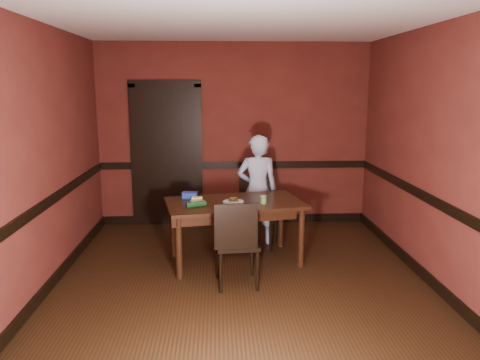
{
  "coord_description": "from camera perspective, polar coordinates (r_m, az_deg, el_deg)",
  "views": [
    {
      "loc": [
        -0.24,
        -4.7,
        2.07
      ],
      "look_at": [
        0.0,
        0.35,
        1.05
      ],
      "focal_mm": 35.0,
      "sensor_mm": 36.0,
      "label": 1
    }
  ],
  "objects": [
    {
      "name": "baseboard_right",
      "position": [
        5.58,
        21.38,
        -10.54
      ],
      "size": [
        0.03,
        4.5,
        0.12
      ],
      "primitive_type": "cube",
      "color": "black",
      "rests_on": "ground"
    },
    {
      "name": "wall_right",
      "position": [
        5.26,
        22.55,
        2.66
      ],
      "size": [
        0.02,
        4.5,
        2.7
      ],
      "primitive_type": "cube",
      "color": "#58211A",
      "rests_on": "ground"
    },
    {
      "name": "food_tub",
      "position": [
        5.66,
        -6.11,
        -1.88
      ],
      "size": [
        0.19,
        0.14,
        0.08
      ],
      "rotation": [
        0.0,
        0.0,
        -0.08
      ],
      "color": "#2540B3",
      "rests_on": "dining_table"
    },
    {
      "name": "dado_back",
      "position": [
        7.04,
        -0.74,
        1.84
      ],
      "size": [
        4.0,
        0.03,
        0.1
      ],
      "primitive_type": "cube",
      "color": "black",
      "rests_on": "ground"
    },
    {
      "name": "chair_near",
      "position": [
        4.93,
        -0.39,
        -7.59
      ],
      "size": [
        0.47,
        0.47,
        0.93
      ],
      "primitive_type": null,
      "rotation": [
        0.0,
        0.0,
        3.23
      ],
      "color": "black",
      "rests_on": "floor"
    },
    {
      "name": "cheese_saucer",
      "position": [
        5.52,
        -5.27,
        -2.4
      ],
      "size": [
        0.16,
        0.16,
        0.05
      ],
      "rotation": [
        0.0,
        0.0,
        -0.13
      ],
      "color": "white",
      "rests_on": "dining_table"
    },
    {
      "name": "wall_back",
      "position": [
        6.99,
        -0.75,
        5.5
      ],
      "size": [
        4.0,
        0.02,
        2.7
      ],
      "primitive_type": "cube",
      "color": "#58211A",
      "rests_on": "ground"
    },
    {
      "name": "wall_left",
      "position": [
        5.07,
        -23.01,
        2.33
      ],
      "size": [
        0.02,
        4.5,
        2.7
      ],
      "primitive_type": "cube",
      "color": "#58211A",
      "rests_on": "ground"
    },
    {
      "name": "baseboard_left",
      "position": [
        5.4,
        -21.78,
        -11.3
      ],
      "size": [
        0.03,
        4.5,
        0.12
      ],
      "primitive_type": "cube",
      "color": "black",
      "rests_on": "ground"
    },
    {
      "name": "wrapped_veg",
      "position": [
        5.26,
        -5.38,
        -2.98
      ],
      "size": [
        0.24,
        0.15,
        0.06
      ],
      "primitive_type": "cylinder",
      "rotation": [
        0.0,
        1.57,
        0.41
      ],
      "color": "#113919",
      "rests_on": "dining_table"
    },
    {
      "name": "ceiling",
      "position": [
        4.75,
        0.22,
        19.02
      ],
      "size": [
        4.0,
        4.5,
        0.01
      ],
      "primitive_type": "cube",
      "color": "white",
      "rests_on": "ground"
    },
    {
      "name": "floor",
      "position": [
        5.14,
        0.19,
        -12.33
      ],
      "size": [
        4.0,
        4.5,
        0.01
      ],
      "primitive_type": "cube",
      "color": "black",
      "rests_on": "ground"
    },
    {
      "name": "chair_far",
      "position": [
        6.11,
        2.43,
        -4.01
      ],
      "size": [
        0.52,
        0.52,
        0.89
      ],
      "primitive_type": null,
      "rotation": [
        0.0,
        0.0,
        -0.3
      ],
      "color": "black",
      "rests_on": "floor"
    },
    {
      "name": "baseboard_back",
      "position": [
        7.23,
        -0.72,
        -4.74
      ],
      "size": [
        4.0,
        0.03,
        0.12
      ],
      "primitive_type": "cube",
      "color": "black",
      "rests_on": "ground"
    },
    {
      "name": "dado_left",
      "position": [
        5.15,
        -22.47,
        -2.62
      ],
      "size": [
        0.03,
        4.5,
        0.1
      ],
      "primitive_type": "cube",
      "color": "black",
      "rests_on": "ground"
    },
    {
      "name": "dining_table",
      "position": [
        5.6,
        -0.66,
        -6.3
      ],
      "size": [
        1.71,
        1.17,
        0.74
      ],
      "primitive_type": "cube",
      "rotation": [
        0.0,
        0.0,
        0.2
      ],
      "color": "black",
      "rests_on": "floor"
    },
    {
      "name": "sandwich_plate",
      "position": [
        5.44,
        -0.82,
        -2.61
      ],
      "size": [
        0.25,
        0.25,
        0.06
      ],
      "rotation": [
        0.0,
        0.0,
        -0.27
      ],
      "color": "white",
      "rests_on": "dining_table"
    },
    {
      "name": "wall_front",
      "position": [
        2.57,
        2.81,
        -4.92
      ],
      "size": [
        4.0,
        0.02,
        2.7
      ],
      "primitive_type": "cube",
      "color": "#58211A",
      "rests_on": "ground"
    },
    {
      "name": "person",
      "position": [
        6.14,
        2.13,
        -1.23
      ],
      "size": [
        0.54,
        0.36,
        1.46
      ],
      "primitive_type": "imported",
      "rotation": [
        0.0,
        0.0,
        3.16
      ],
      "color": "#A3B8D6",
      "rests_on": "floor"
    },
    {
      "name": "door",
      "position": [
        7.03,
        -8.93,
        3.27
      ],
      "size": [
        1.05,
        0.07,
        2.2
      ],
      "color": "black",
      "rests_on": "ground"
    },
    {
      "name": "sauce_jar",
      "position": [
        5.4,
        2.85,
        -2.4
      ],
      "size": [
        0.08,
        0.08,
        0.09
      ],
      "rotation": [
        0.0,
        0.0,
        -0.18
      ],
      "color": "#589843",
      "rests_on": "dining_table"
    },
    {
      "name": "dado_right",
      "position": [
        5.33,
        22.03,
        -2.12
      ],
      "size": [
        0.03,
        4.5,
        0.1
      ],
      "primitive_type": "cube",
      "color": "black",
      "rests_on": "ground"
    }
  ]
}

